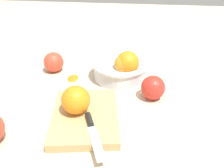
# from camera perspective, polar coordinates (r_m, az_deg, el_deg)

# --- Properties ---
(ground_plane) EXTENTS (2.40, 2.40, 0.00)m
(ground_plane) POSITION_cam_1_polar(r_m,az_deg,el_deg) (0.75, -3.91, -3.41)
(ground_plane) COLOR beige
(bowl) EXTENTS (0.19, 0.19, 0.11)m
(bowl) POSITION_cam_1_polar(r_m,az_deg,el_deg) (0.83, 2.15, 3.82)
(bowl) COLOR silver
(bowl) RESTS_ON ground_plane
(cutting_board) EXTENTS (0.25, 0.20, 0.02)m
(cutting_board) POSITION_cam_1_polar(r_m,az_deg,el_deg) (0.66, -6.13, -7.45)
(cutting_board) COLOR tan
(cutting_board) RESTS_ON ground_plane
(orange_on_board) EXTENTS (0.07, 0.07, 0.07)m
(orange_on_board) POSITION_cam_1_polar(r_m,az_deg,el_deg) (0.64, -8.27, -3.62)
(orange_on_board) COLOR orange
(orange_on_board) RESTS_ON cutting_board
(knife) EXTENTS (0.15, 0.07, 0.01)m
(knife) POSITION_cam_1_polar(r_m,az_deg,el_deg) (0.60, -4.56, -10.19)
(knife) COLOR silver
(knife) RESTS_ON cutting_board
(apple_back_center) EXTENTS (0.07, 0.07, 0.07)m
(apple_back_center) POSITION_cam_1_polar(r_m,az_deg,el_deg) (0.74, 9.34, -0.82)
(apple_back_center) COLOR red
(apple_back_center) RESTS_ON ground_plane
(apple_front_left) EXTENTS (0.07, 0.07, 0.07)m
(apple_front_left) POSITION_cam_1_polar(r_m,az_deg,el_deg) (0.90, -13.18, 4.88)
(apple_front_left) COLOR #D6422D
(apple_front_left) RESTS_ON ground_plane
(citrus_peel) EXTENTS (0.05, 0.04, 0.01)m
(citrus_peel) POSITION_cam_1_polar(r_m,az_deg,el_deg) (0.86, -8.94, 1.49)
(citrus_peel) COLOR orange
(citrus_peel) RESTS_ON ground_plane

